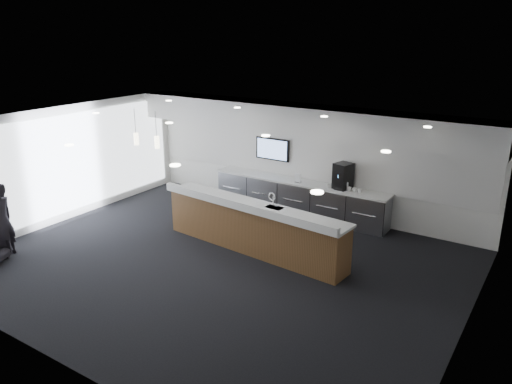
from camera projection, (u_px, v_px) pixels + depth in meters
The scene contains 25 objects.
ground at pixel (218, 264), 10.82m from camera, with size 10.00×10.00×0.00m, color black.
ceiling at pixel (214, 127), 9.88m from camera, with size 10.00×8.00×0.02m, color black.
back_wall at pixel (306, 158), 13.53m from camera, with size 10.00×0.02×3.00m, color white.
left_wall at pixel (63, 164), 12.93m from camera, with size 0.02×8.00×3.00m, color white.
right_wall at pixel (472, 256), 7.76m from camera, with size 0.02×8.00×3.00m, color white.
soffit_bulkhead at pixel (299, 119), 12.81m from camera, with size 10.00×0.90×0.70m, color silver.
alcove_panel at pixel (305, 155), 13.48m from camera, with size 9.80×0.06×1.40m, color silver.
window_blinds_wall at pixel (64, 165), 12.91m from camera, with size 0.04×7.36×2.55m, color silver.
back_credenza at pixel (298, 198), 13.57m from camera, with size 5.06×0.66×0.95m.
wall_tv at pixel (273, 149), 13.93m from camera, with size 1.05×0.08×0.62m.
pendant_left at pixel (156, 142), 11.99m from camera, with size 0.12×0.12×0.30m, color #FFF3C6.
pendant_right at pixel (136, 139), 12.35m from camera, with size 0.12×0.12×0.30m, color #FFF3C6.
ceiling_can_lights at pixel (214, 129), 9.89m from camera, with size 7.00×5.00×0.02m, color silver, non-canonical shape.
service_counter at pixel (253, 227), 11.32m from camera, with size 4.80×1.22×1.49m.
coffee_machine at pixel (343, 176), 12.69m from camera, with size 0.48×0.55×0.67m.
info_sign_left at pixel (298, 178), 13.26m from camera, with size 0.18×0.02×0.25m, color silver.
info_sign_right at pixel (345, 186), 12.62m from camera, with size 0.17×0.02×0.23m, color silver.
lounge_guest at pixel (2, 221), 10.94m from camera, with size 0.62×0.41×1.70m, color black.
cup_0 at pixel (360, 191), 12.44m from camera, with size 0.11×0.11×0.10m, color white.
cup_1 at pixel (354, 190), 12.51m from camera, with size 0.11×0.11×0.10m, color white.
cup_2 at pixel (349, 189), 12.59m from camera, with size 0.11×0.11×0.10m, color white.
cup_3 at pixel (344, 188), 12.66m from camera, with size 0.11×0.11×0.10m, color white.
cup_4 at pixel (339, 187), 12.73m from camera, with size 0.11×0.11×0.10m, color white.
cup_5 at pixel (334, 186), 12.80m from camera, with size 0.11×0.11×0.10m, color white.
cup_6 at pixel (329, 185), 12.88m from camera, with size 0.11×0.11×0.10m, color white.
Camera 1 is at (6.02, -7.75, 4.88)m, focal length 35.00 mm.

